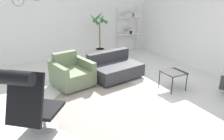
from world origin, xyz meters
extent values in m
plane|color=silver|center=(0.00, 0.00, 0.00)|extent=(12.00, 12.00, 0.00)
cube|color=white|center=(0.00, 3.23, 1.40)|extent=(12.00, 0.06, 2.80)
cylinder|color=black|center=(-1.40, 3.19, 1.90)|extent=(0.30, 0.01, 0.30)
cylinder|color=white|center=(-1.40, 3.19, 1.90)|extent=(0.29, 0.02, 0.29)
cube|color=white|center=(3.01, 0.00, 1.40)|extent=(0.06, 12.00, 2.80)
cylinder|color=gray|center=(-0.28, -0.32, 0.00)|extent=(2.36, 2.36, 0.01)
cylinder|color=#BCBCC1|center=(-1.60, -0.58, 0.01)|extent=(0.62, 0.62, 0.02)
cylinder|color=#BCBCC1|center=(-1.60, -0.58, 0.17)|extent=(0.06, 0.06, 0.30)
cube|color=black|center=(-1.60, -0.58, 0.36)|extent=(0.78, 0.79, 0.06)
cube|color=black|center=(-1.87, -0.90, 0.76)|extent=(0.61, 0.58, 0.75)
cylinder|color=black|center=(-1.95, -1.00, 1.13)|extent=(0.50, 0.46, 0.19)
cube|color=silver|center=(-0.64, 0.87, 0.03)|extent=(0.81, 0.83, 0.06)
cube|color=#667556|center=(-0.64, 0.87, 0.23)|extent=(0.75, 0.96, 0.34)
cube|color=#667556|center=(-0.70, 1.21, 0.59)|extent=(0.61, 0.29, 0.37)
cube|color=#667556|center=(-0.29, 0.94, 0.33)|extent=(0.29, 0.87, 0.55)
cube|color=#667556|center=(-0.98, 0.80, 0.33)|extent=(0.29, 0.87, 0.55)
cube|color=black|center=(0.52, 0.83, 0.03)|extent=(1.24, 0.91, 0.05)
cube|color=#333338|center=(0.52, 0.83, 0.21)|extent=(1.38, 1.06, 0.33)
cube|color=#333338|center=(0.47, 1.16, 0.52)|extent=(1.28, 0.40, 0.28)
cube|color=black|center=(1.36, -0.39, 0.42)|extent=(0.47, 0.47, 0.02)
cylinder|color=black|center=(1.14, -0.61, 0.21)|extent=(0.02, 0.02, 0.41)
cylinder|color=black|center=(1.58, -0.61, 0.21)|extent=(0.02, 0.02, 0.41)
cylinder|color=black|center=(1.14, -0.18, 0.21)|extent=(0.02, 0.02, 0.41)
cylinder|color=black|center=(1.58, -0.18, 0.21)|extent=(0.02, 0.02, 0.41)
cylinder|color=silver|center=(0.92, 2.68, 0.16)|extent=(0.32, 0.32, 0.32)
cylinder|color=#382819|center=(0.92, 2.68, 0.31)|extent=(0.30, 0.30, 0.02)
cylinder|color=brown|center=(0.92, 2.68, 0.76)|extent=(0.04, 0.04, 0.89)
cone|color=#2D6B33|center=(1.02, 2.67, 1.33)|extent=(0.12, 0.28, 0.30)
cone|color=#2D6B33|center=(0.95, 2.84, 1.36)|extent=(0.42, 0.18, 0.39)
cone|color=#2D6B33|center=(0.71, 2.64, 1.33)|extent=(0.19, 0.49, 0.34)
cone|color=#2D6B33|center=(0.93, 2.50, 1.32)|extent=(0.41, 0.12, 0.31)
cylinder|color=#BCBCC1|center=(1.80, 3.12, 0.81)|extent=(0.03, 0.03, 1.62)
cylinder|color=#BCBCC1|center=(2.66, 3.12, 0.81)|extent=(0.03, 0.03, 1.62)
cube|color=white|center=(2.23, 3.00, 0.66)|extent=(0.91, 0.28, 0.02)
cube|color=white|center=(2.23, 3.00, 1.28)|extent=(0.91, 0.28, 0.02)
cube|color=beige|center=(2.33, 2.99, 0.76)|extent=(0.22, 0.24, 0.16)
cube|color=silver|center=(2.44, 2.99, 1.36)|extent=(0.25, 0.24, 0.15)
cube|color=#B7B2A8|center=(2.21, 2.99, 0.73)|extent=(0.20, 0.24, 0.11)
cube|color=beige|center=(2.19, 2.99, 1.35)|extent=(0.36, 0.24, 0.12)
camera|label=1|loc=(-2.05, -3.87, 2.19)|focal=35.00mm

